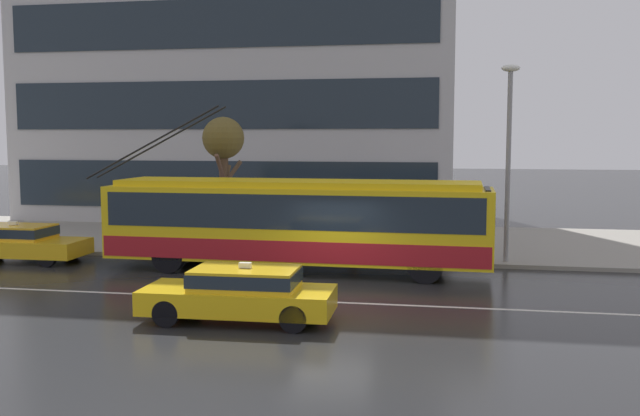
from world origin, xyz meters
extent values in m
plane|color=black|center=(0.00, 0.00, 0.00)|extent=(160.00, 160.00, 0.00)
cube|color=gray|center=(0.00, 9.47, 0.07)|extent=(80.00, 10.00, 0.14)
cube|color=silver|center=(0.00, -1.20, 0.00)|extent=(72.00, 0.14, 0.01)
cube|color=yellow|center=(-1.48, 2.87, 1.57)|extent=(12.32, 2.78, 2.31)
cube|color=yellow|center=(-1.48, 2.87, 2.83)|extent=(11.58, 2.51, 0.20)
cube|color=#1E2833|center=(-1.48, 2.87, 2.03)|extent=(11.83, 2.80, 1.06)
cube|color=#AD1A22|center=(-1.48, 2.87, 0.83)|extent=(12.20, 2.81, 0.65)
cube|color=#1E2833|center=(4.60, 2.73, 2.03)|extent=(0.17, 2.20, 1.16)
cube|color=black|center=(4.45, 2.73, 2.63)|extent=(0.20, 1.90, 0.28)
cylinder|color=black|center=(-6.26, 3.33, 4.11)|extent=(4.70, 0.17, 2.42)
cylinder|color=black|center=(-6.28, 2.63, 4.11)|extent=(4.70, 0.17, 2.42)
cylinder|color=black|center=(2.71, 3.87, 0.52)|extent=(1.05, 0.32, 1.04)
cylinder|color=black|center=(2.66, 1.68, 0.52)|extent=(1.05, 0.32, 1.04)
cylinder|color=black|center=(-5.38, 4.06, 0.52)|extent=(1.05, 0.32, 1.04)
cylinder|color=black|center=(-5.43, 1.86, 0.52)|extent=(1.05, 0.32, 1.04)
cube|color=yellow|center=(-1.52, -3.44, 0.51)|extent=(4.50, 1.84, 0.55)
cube|color=yellow|center=(-1.34, -3.44, 1.02)|extent=(2.44, 1.56, 0.48)
cube|color=#1E2833|center=(-1.34, -3.44, 1.05)|extent=(2.49, 1.58, 0.31)
cube|color=silver|center=(-1.34, -3.44, 1.33)|extent=(0.28, 0.17, 0.12)
cylinder|color=black|center=(-2.98, -4.25, 0.31)|extent=(0.62, 0.21, 0.62)
cylinder|color=black|center=(-3.01, -2.70, 0.31)|extent=(0.62, 0.21, 0.62)
cylinder|color=black|center=(-0.03, -4.19, 0.31)|extent=(0.62, 0.21, 0.62)
cylinder|color=black|center=(-0.06, -2.64, 0.31)|extent=(0.62, 0.21, 0.62)
cube|color=yellow|center=(-11.36, 2.93, 0.51)|extent=(4.65, 1.83, 0.55)
cube|color=yellow|center=(-11.54, 2.93, 1.02)|extent=(2.51, 1.57, 0.48)
cube|color=#1E2833|center=(-11.54, 2.93, 1.05)|extent=(2.56, 1.59, 0.31)
cube|color=silver|center=(-11.54, 2.93, 1.33)|extent=(0.28, 0.16, 0.12)
cylinder|color=black|center=(-9.83, 3.74, 0.31)|extent=(0.62, 0.20, 0.62)
cylinder|color=black|center=(-9.82, 2.12, 0.31)|extent=(0.62, 0.20, 0.62)
cylinder|color=gray|center=(-2.17, 5.33, 1.32)|extent=(0.08, 0.08, 2.36)
cylinder|color=gray|center=(-6.12, 5.33, 1.32)|extent=(0.08, 0.08, 2.36)
cylinder|color=gray|center=(-2.17, 6.67, 1.32)|extent=(0.08, 0.08, 2.36)
cylinder|color=gray|center=(-6.12, 6.67, 1.32)|extent=(0.08, 0.08, 2.36)
cube|color=#99ADB2|center=(-4.14, 6.67, 1.37)|extent=(3.75, 0.04, 1.89)
cube|color=#B2B2B7|center=(-4.14, 6.00, 2.54)|extent=(4.24, 1.64, 0.08)
cube|color=brown|center=(-4.14, 6.33, 0.59)|extent=(2.76, 0.36, 0.08)
cylinder|color=brown|center=(-0.04, 5.85, 0.56)|extent=(0.14, 0.14, 0.85)
cylinder|color=brown|center=(0.05, 5.72, 0.56)|extent=(0.14, 0.14, 0.85)
cylinder|color=#26232A|center=(0.00, 5.78, 1.29)|extent=(0.50, 0.50, 0.59)
sphere|color=#D79D8F|center=(0.00, 5.78, 1.68)|extent=(0.20, 0.20, 0.20)
cone|color=#2F8545|center=(-0.07, 5.88, 1.97)|extent=(0.98, 0.98, 0.25)
cylinder|color=#333333|center=(-0.07, 5.88, 1.47)|extent=(0.02, 0.02, 0.74)
cylinder|color=black|center=(-3.54, 5.05, 0.56)|extent=(0.14, 0.14, 0.83)
cylinder|color=black|center=(-3.50, 5.20, 0.56)|extent=(0.14, 0.14, 0.83)
cylinder|color=gray|center=(-3.52, 5.12, 1.26)|extent=(0.44, 0.44, 0.57)
sphere|color=tan|center=(-3.52, 5.12, 1.65)|extent=(0.20, 0.20, 0.20)
cone|color=#254995|center=(-3.55, 5.01, 1.93)|extent=(1.40, 1.40, 0.28)
cylinder|color=#333333|center=(-3.55, 5.01, 1.43)|extent=(0.02, 0.02, 0.73)
cylinder|color=gray|center=(5.23, 5.08, 3.29)|extent=(0.16, 0.16, 6.29)
ellipsoid|color=silver|center=(5.23, 5.08, 6.55)|extent=(0.60, 0.32, 0.24)
cylinder|color=brown|center=(-4.96, 6.14, 1.91)|extent=(0.35, 0.35, 3.53)
cylinder|color=brown|center=(-5.15, 6.37, 3.57)|extent=(0.58, 0.66, 0.87)
cylinder|color=brown|center=(-5.01, 6.62, 2.83)|extent=(0.26, 1.07, 0.84)
cylinder|color=brown|center=(-4.62, 6.08, 2.97)|extent=(0.84, 0.30, 0.97)
cylinder|color=brown|center=(-4.97, 5.74, 3.19)|extent=(0.17, 0.91, 1.04)
sphere|color=brown|center=(-4.96, 6.14, 4.27)|extent=(1.56, 1.56, 1.56)
cube|color=#B2B1B4|center=(-7.47, 18.90, 11.24)|extent=(21.90, 12.06, 22.48)
cube|color=#1E2833|center=(-7.47, 12.84, 2.06)|extent=(20.58, 0.06, 2.25)
cube|color=#1E2833|center=(-7.47, 12.84, 5.81)|extent=(20.58, 0.06, 2.25)
cube|color=#1E2833|center=(-7.47, 12.84, 9.55)|extent=(20.58, 0.06, 2.25)
camera|label=1|loc=(3.27, -19.08, 4.30)|focal=39.63mm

